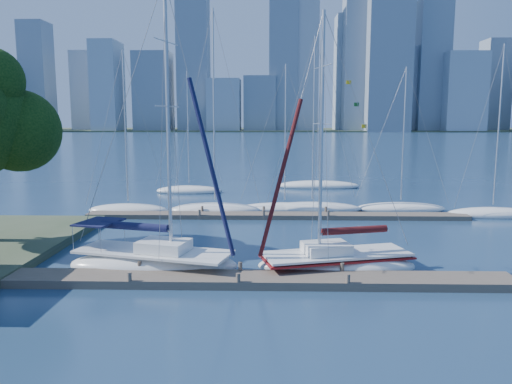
{
  "coord_description": "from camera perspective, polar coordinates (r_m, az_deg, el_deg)",
  "views": [
    {
      "loc": [
        1.38,
        -22.82,
        7.78
      ],
      "look_at": [
        0.69,
        4.0,
        3.84
      ],
      "focal_mm": 35.0,
      "sensor_mm": 36.0,
      "label": 1
    }
  ],
  "objects": [
    {
      "name": "sailboat_maroon",
      "position": [
        26.14,
        9.16,
        -6.6
      ],
      "size": [
        8.53,
        4.67,
        13.49
      ],
      "rotation": [
        0.0,
        0.0,
        0.26
      ],
      "color": "white",
      "rests_on": "ground"
    },
    {
      "name": "ground",
      "position": [
        24.15,
        -1.92,
        -10.44
      ],
      "size": [
        700.0,
        700.0,
        0.0
      ],
      "primitive_type": "plane",
      "color": "#172A4A",
      "rests_on": "ground"
    },
    {
      "name": "bg_boat_6",
      "position": [
        53.37,
        -7.63,
        0.21
      ],
      "size": [
        7.23,
        3.06,
        13.01
      ],
      "rotation": [
        0.0,
        0.0,
        0.11
      ],
      "color": "white",
      "rests_on": "ground"
    },
    {
      "name": "bg_boat_1",
      "position": [
        41.71,
        -4.7,
        -1.95
      ],
      "size": [
        7.91,
        3.86,
        16.82
      ],
      "rotation": [
        0.0,
        0.0,
        -0.19
      ],
      "color": "white",
      "rests_on": "ground"
    },
    {
      "name": "bg_boat_7",
      "position": [
        57.08,
        7.1,
        0.78
      ],
      "size": [
        9.51,
        2.6,
        16.81
      ],
      "rotation": [
        0.0,
        0.0,
        0.01
      ],
      "color": "white",
      "rests_on": "ground"
    },
    {
      "name": "skyline",
      "position": [
        315.22,
        5.6,
        13.42
      ],
      "size": [
        502.93,
        51.31,
        116.43
      ],
      "color": "#7D91A1",
      "rests_on": "ground"
    },
    {
      "name": "bg_boat_3",
      "position": [
        42.66,
        6.45,
        -1.81
      ],
      "size": [
        8.59,
        5.21,
        14.8
      ],
      "rotation": [
        0.0,
        0.0,
        0.37
      ],
      "color": "white",
      "rests_on": "ground"
    },
    {
      "name": "bg_boat_0",
      "position": [
        42.94,
        -14.37,
        -1.95
      ],
      "size": [
        7.03,
        4.82,
        13.58
      ],
      "rotation": [
        0.0,
        0.0,
        0.42
      ],
      "color": "white",
      "rests_on": "ground"
    },
    {
      "name": "bg_boat_4",
      "position": [
        44.31,
        16.2,
        -1.75
      ],
      "size": [
        7.87,
        4.11,
        12.35
      ],
      "rotation": [
        0.0,
        0.0,
        -0.27
      ],
      "color": "white",
      "rests_on": "ground"
    },
    {
      "name": "far_dock",
      "position": [
        39.56,
        2.34,
        -2.72
      ],
      "size": [
        30.0,
        1.8,
        0.36
      ],
      "primitive_type": "cube",
      "color": "brown",
      "rests_on": "ground"
    },
    {
      "name": "near_dock",
      "position": [
        24.08,
        -1.92,
        -9.99
      ],
      "size": [
        26.0,
        2.0,
        0.4
      ],
      "primitive_type": "cube",
      "color": "brown",
      "rests_on": "ground"
    },
    {
      "name": "far_shore",
      "position": [
        342.91,
        1.25,
        7.07
      ],
      "size": [
        800.0,
        100.0,
        1.5
      ],
      "primitive_type": "cube",
      "color": "#38472D",
      "rests_on": "ground"
    },
    {
      "name": "sailboat_navy",
      "position": [
        26.45,
        -11.67,
        -6.28
      ],
      "size": [
        9.19,
        5.0,
        15.02
      ],
      "rotation": [
        0.0,
        0.0,
        -0.26
      ],
      "color": "white",
      "rests_on": "ground"
    },
    {
      "name": "bg_boat_2",
      "position": [
        42.6,
        3.3,
        -1.84
      ],
      "size": [
        8.23,
        4.56,
        12.56
      ],
      "rotation": [
        0.0,
        0.0,
        -0.33
      ],
      "color": "white",
      "rests_on": "ground"
    },
    {
      "name": "bg_boat_5",
      "position": [
        44.29,
        25.43,
        -2.21
      ],
      "size": [
        7.71,
        4.38,
        13.82
      ],
      "rotation": [
        0.0,
        0.0,
        0.31
      ],
      "color": "white",
      "rests_on": "ground"
    }
  ]
}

